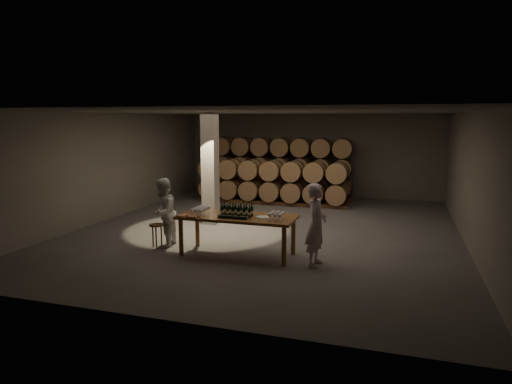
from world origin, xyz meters
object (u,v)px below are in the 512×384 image
(plate, at_px, (263,217))
(person_man, at_px, (316,225))
(bottle_cluster, at_px, (237,211))
(stool, at_px, (157,228))
(notebook_near, at_px, (193,217))
(person_woman, at_px, (163,213))
(tasting_table, at_px, (237,220))

(plate, height_order, person_man, person_man)
(bottle_cluster, relative_size, plate, 2.36)
(bottle_cluster, bearing_deg, stool, -179.50)
(plate, height_order, notebook_near, notebook_near)
(person_woman, bearing_deg, notebook_near, 55.63)
(stool, bearing_deg, plate, 0.76)
(bottle_cluster, xyz_separation_m, person_woman, (-1.93, 0.16, -0.18))
(stool, bearing_deg, notebook_near, -19.56)
(plate, xyz_separation_m, person_man, (1.20, -0.19, -0.05))
(stool, relative_size, person_man, 0.33)
(tasting_table, height_order, bottle_cluster, bottle_cluster)
(stool, bearing_deg, person_man, -2.26)
(tasting_table, relative_size, notebook_near, 11.60)
(notebook_near, bearing_deg, person_man, 4.23)
(bottle_cluster, height_order, stool, bottle_cluster)
(stool, bearing_deg, bottle_cluster, 0.50)
(plate, distance_m, person_man, 1.22)
(plate, bearing_deg, notebook_near, -163.48)
(bottle_cluster, xyz_separation_m, plate, (0.60, 0.02, -0.10))
(stool, xyz_separation_m, person_woman, (0.08, 0.18, 0.35))
(plate, distance_m, notebook_near, 1.54)
(notebook_near, xyz_separation_m, person_woman, (-1.05, 0.58, -0.09))
(bottle_cluster, xyz_separation_m, person_man, (1.80, -0.17, -0.14))
(bottle_cluster, height_order, person_woman, person_woman)
(plate, bearing_deg, tasting_table, 178.81)
(bottle_cluster, height_order, plate, bottle_cluster)
(tasting_table, bearing_deg, bottle_cluster, -90.42)
(tasting_table, bearing_deg, notebook_near, -152.84)
(tasting_table, xyz_separation_m, person_man, (1.80, -0.20, 0.07))
(tasting_table, xyz_separation_m, plate, (0.60, -0.01, 0.11))
(tasting_table, height_order, person_woman, person_woman)
(plate, height_order, stool, plate)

